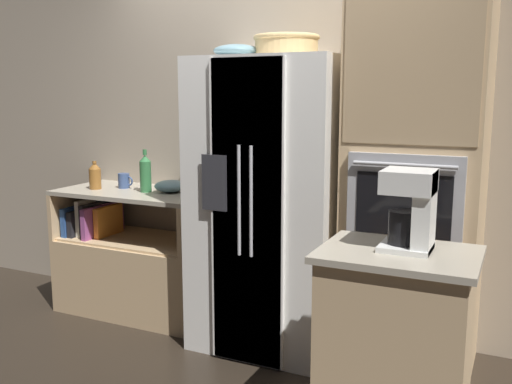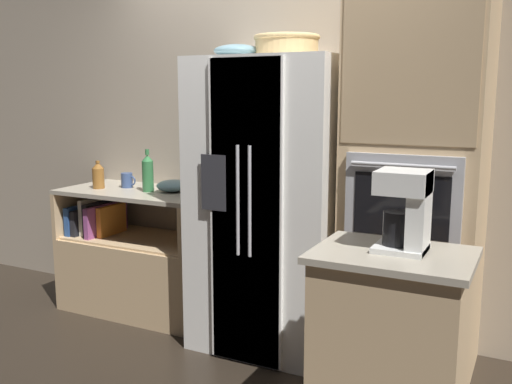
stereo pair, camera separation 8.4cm
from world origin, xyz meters
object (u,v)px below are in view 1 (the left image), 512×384
(wall_oven, at_px, (417,179))
(fruit_bowl, at_px, (237,51))
(bottle_tall, at_px, (95,176))
(bottle_short, at_px, (145,173))
(refrigerator, at_px, (273,205))
(wicker_basket, at_px, (286,45))
(mixing_bowl, at_px, (171,186))
(mug, at_px, (124,181))
(coffee_maker, at_px, (413,207))

(wall_oven, bearing_deg, fruit_bowl, -174.84)
(bottle_tall, bearing_deg, bottle_short, 7.48)
(refrigerator, distance_m, bottle_tall, 1.43)
(wicker_basket, xyz_separation_m, bottle_short, (-1.08, 0.01, -0.85))
(bottle_short, xyz_separation_m, mixing_bowl, (0.16, 0.08, -0.09))
(refrigerator, bearing_deg, mug, 174.37)
(refrigerator, relative_size, mixing_bowl, 7.89)
(refrigerator, relative_size, mug, 14.75)
(fruit_bowl, bearing_deg, coffee_maker, -31.55)
(wicker_basket, xyz_separation_m, fruit_bowl, (-0.29, -0.10, -0.03))
(fruit_bowl, bearing_deg, refrigerator, 15.02)
(mixing_bowl, bearing_deg, refrigerator, -8.73)
(mug, distance_m, mixing_bowl, 0.40)
(wall_oven, bearing_deg, bottle_tall, -179.01)
(bottle_short, bearing_deg, refrigerator, -3.03)
(refrigerator, height_order, wall_oven, wall_oven)
(wall_oven, bearing_deg, wicker_basket, 179.91)
(fruit_bowl, bearing_deg, bottle_short, 171.86)
(bottle_tall, distance_m, mug, 0.21)
(bottle_tall, xyz_separation_m, coffee_maker, (2.43, -0.81, 0.12))
(bottle_short, height_order, mug, bottle_short)
(wicker_basket, distance_m, mixing_bowl, 1.32)
(wall_oven, height_order, bottle_short, wall_oven)
(wall_oven, relative_size, wicker_basket, 5.59)
(wicker_basket, xyz_separation_m, coffee_maker, (0.94, -0.85, -0.76))
(refrigerator, height_order, mug, refrigerator)
(wall_oven, relative_size, coffee_maker, 6.48)
(wall_oven, distance_m, bottle_tall, 2.30)
(wall_oven, distance_m, fruit_bowl, 1.32)
(bottle_short, relative_size, coffee_maker, 0.88)
(wall_oven, bearing_deg, mug, 177.71)
(refrigerator, height_order, bottle_tall, refrigerator)
(refrigerator, bearing_deg, wall_oven, 2.57)
(bottle_tall, distance_m, mixing_bowl, 0.59)
(bottle_short, height_order, mixing_bowl, bottle_short)
(wall_oven, height_order, bottle_tall, wall_oven)
(refrigerator, distance_m, mug, 1.27)
(bottle_tall, distance_m, coffee_maker, 2.56)
(bottle_tall, bearing_deg, wall_oven, 0.99)
(wall_oven, relative_size, mug, 18.21)
(mixing_bowl, bearing_deg, fruit_bowl, -16.78)
(wall_oven, distance_m, wicker_basket, 1.11)
(fruit_bowl, xyz_separation_m, mixing_bowl, (-0.63, 0.19, -0.91))
(refrigerator, bearing_deg, bottle_tall, -179.98)
(bottle_short, relative_size, mixing_bowl, 1.32)
(bottle_tall, relative_size, mixing_bowl, 0.90)
(fruit_bowl, xyz_separation_m, mug, (-1.04, 0.18, -0.89))
(wicker_basket, relative_size, fruit_bowl, 1.42)
(bottle_short, relative_size, mug, 2.47)
(wicker_basket, relative_size, mixing_bowl, 1.74)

